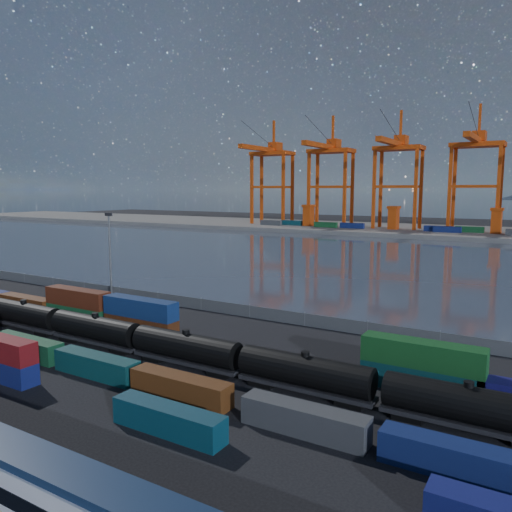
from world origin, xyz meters
The scene contains 11 objects.
ground centered at (0.00, 0.00, 0.00)m, with size 700.00×700.00×0.00m, color black.
harbor_water centered at (0.00, 105.00, 0.01)m, with size 700.00×700.00×0.00m, color #323A48.
far_quay centered at (0.00, 210.00, 1.00)m, with size 700.00×70.00×2.00m, color #514F4C.
container_row_mid centered at (-3.76, -3.11, 1.45)m, with size 140.19×2.33×4.97m.
container_row_north centered at (2.38, 11.41, 2.02)m, with size 141.48×2.52×5.38m.
tanker_string centered at (5.76, 4.43, 2.29)m, with size 138.84×3.19×4.56m.
waterfront_fence centered at (0.00, 28.00, 1.00)m, with size 160.12×0.12×2.20m.
yard_light_mast centered at (-30.00, 26.00, 9.30)m, with size 1.60×0.40×16.60m.
gantry_cranes centered at (-7.50, 203.44, 36.05)m, with size 197.62×43.43×58.82m.
quay_containers centered at (-11.00, 195.46, 3.30)m, with size 172.58×10.99×2.60m.
straddle_carriers centered at (-2.50, 200.00, 7.82)m, with size 140.00×7.00×11.10m.
Camera 1 is at (42.24, -40.09, 20.89)m, focal length 35.00 mm.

